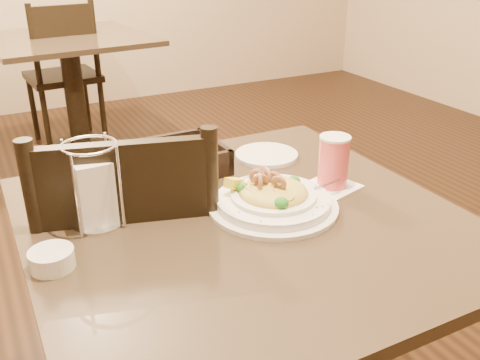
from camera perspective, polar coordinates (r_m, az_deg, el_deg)
name	(u,v)px	position (r m, az deg, el deg)	size (l,w,h in m)	color
main_table	(244,304)	(1.28, 0.42, -13.07)	(0.90, 0.90, 0.73)	black
background_table	(72,75)	(3.47, -17.47, 10.62)	(0.98, 0.98, 0.73)	black
dining_chair_near	(135,277)	(1.40, -11.16, -10.17)	(0.52, 0.52, 0.93)	black
dining_chair_far	(64,71)	(3.62, -18.28, 10.99)	(0.45, 0.45, 0.93)	black
pasta_bowl	(273,198)	(1.18, 3.52, -1.93)	(0.32, 0.29, 0.09)	white
drink_glass	(333,162)	(1.28, 9.94, 1.89)	(0.14, 0.14, 0.13)	white
bread_basket	(174,163)	(1.38, -7.00, 1.85)	(0.25, 0.20, 0.07)	black
napkin_caddy	(94,190)	(1.14, -15.27, -1.03)	(0.11, 0.11, 0.18)	silver
side_plate	(266,155)	(1.46, 2.84, 2.68)	(0.17, 0.17, 0.01)	white
butter_ramekin	(52,259)	(1.04, -19.43, -7.96)	(0.08, 0.08, 0.04)	white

